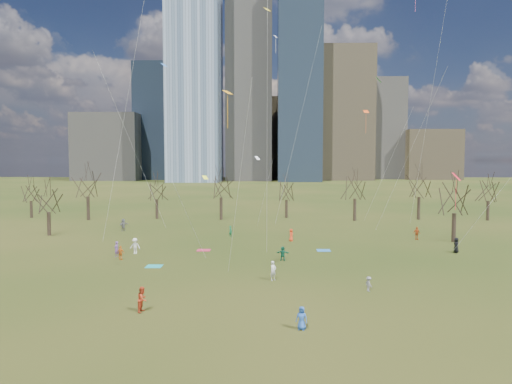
{
  "coord_description": "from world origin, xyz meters",
  "views": [
    {
      "loc": [
        1.25,
        -42.25,
        10.76
      ],
      "look_at": [
        0.0,
        12.0,
        7.0
      ],
      "focal_mm": 32.0,
      "sensor_mm": 36.0,
      "label": 1
    }
  ],
  "objects_px": {
    "person_4": "(121,253)",
    "blanket_teal": "(154,266)",
    "blanket_navy": "(324,250)",
    "person_2": "(143,299)",
    "blanket_crimson": "(204,250)",
    "person_0": "(302,318)",
    "person_1": "(273,271)"
  },
  "relations": [
    {
      "from": "blanket_crimson",
      "to": "person_2",
      "type": "relative_size",
      "value": 0.88
    },
    {
      "from": "blanket_crimson",
      "to": "person_4",
      "type": "bearing_deg",
      "value": -146.27
    },
    {
      "from": "blanket_teal",
      "to": "person_4",
      "type": "relative_size",
      "value": 1.03
    },
    {
      "from": "person_1",
      "to": "blanket_navy",
      "type": "bearing_deg",
      "value": 20.38
    },
    {
      "from": "person_0",
      "to": "person_1",
      "type": "height_order",
      "value": "person_1"
    },
    {
      "from": "blanket_teal",
      "to": "person_0",
      "type": "bearing_deg",
      "value": -51.26
    },
    {
      "from": "blanket_teal",
      "to": "person_0",
      "type": "height_order",
      "value": "person_0"
    },
    {
      "from": "person_0",
      "to": "person_4",
      "type": "xyz_separation_m",
      "value": [
        -18.02,
        19.95,
        0.02
      ]
    },
    {
      "from": "blanket_navy",
      "to": "person_2",
      "type": "xyz_separation_m",
      "value": [
        -15.66,
        -22.51,
        0.89
      ]
    },
    {
      "from": "blanket_teal",
      "to": "person_1",
      "type": "xyz_separation_m",
      "value": [
        12.05,
        -5.09,
        0.86
      ]
    },
    {
      "from": "person_1",
      "to": "blanket_teal",
      "type": "bearing_deg",
      "value": 111.9
    },
    {
      "from": "person_0",
      "to": "person_2",
      "type": "xyz_separation_m",
      "value": [
        -11.06,
        3.19,
        0.16
      ]
    },
    {
      "from": "blanket_teal",
      "to": "person_4",
      "type": "bearing_deg",
      "value": 146.29
    },
    {
      "from": "blanket_teal",
      "to": "person_0",
      "type": "xyz_separation_m",
      "value": [
        13.68,
        -17.05,
        0.74
      ]
    },
    {
      "from": "person_4",
      "to": "blanket_teal",
      "type": "bearing_deg",
      "value": 160.27
    },
    {
      "from": "blanket_teal",
      "to": "blanket_crimson",
      "type": "height_order",
      "value": "same"
    },
    {
      "from": "blanket_navy",
      "to": "person_0",
      "type": "height_order",
      "value": "person_0"
    },
    {
      "from": "blanket_crimson",
      "to": "person_1",
      "type": "xyz_separation_m",
      "value": [
        8.14,
        -13.5,
        0.86
      ]
    },
    {
      "from": "blanket_crimson",
      "to": "person_2",
      "type": "height_order",
      "value": "person_2"
    },
    {
      "from": "blanket_navy",
      "to": "blanket_crimson",
      "type": "distance_m",
      "value": 14.38
    },
    {
      "from": "blanket_teal",
      "to": "blanket_navy",
      "type": "height_order",
      "value": "same"
    },
    {
      "from": "blanket_navy",
      "to": "person_2",
      "type": "bearing_deg",
      "value": -124.84
    },
    {
      "from": "blanket_navy",
      "to": "blanket_crimson",
      "type": "relative_size",
      "value": 1.0
    },
    {
      "from": "blanket_navy",
      "to": "person_1",
      "type": "xyz_separation_m",
      "value": [
        -6.24,
        -13.73,
        0.86
      ]
    },
    {
      "from": "blanket_crimson",
      "to": "blanket_teal",
      "type": "bearing_deg",
      "value": -114.95
    },
    {
      "from": "blanket_teal",
      "to": "person_2",
      "type": "bearing_deg",
      "value": -79.29
    },
    {
      "from": "person_0",
      "to": "person_1",
      "type": "bearing_deg",
      "value": 115.58
    },
    {
      "from": "blanket_crimson",
      "to": "person_0",
      "type": "bearing_deg",
      "value": -69.01
    },
    {
      "from": "person_1",
      "to": "person_4",
      "type": "height_order",
      "value": "person_1"
    },
    {
      "from": "person_2",
      "to": "blanket_crimson",
      "type": "bearing_deg",
      "value": 4.9
    },
    {
      "from": "person_0",
      "to": "person_2",
      "type": "height_order",
      "value": "person_2"
    },
    {
      "from": "blanket_crimson",
      "to": "person_4",
      "type": "height_order",
      "value": "person_4"
    }
  ]
}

